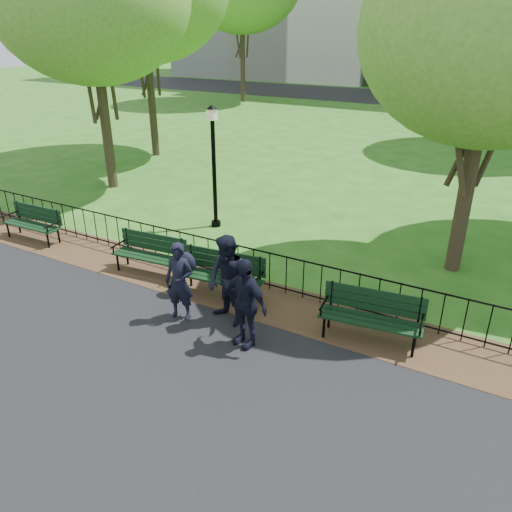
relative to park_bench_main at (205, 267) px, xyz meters
The scene contains 16 objects.
ground 1.59m from the park_bench_main, 52.34° to the right, with size 120.00×120.00×0.00m, color #285E18.
asphalt_path 4.68m from the park_bench_main, 78.99° to the right, with size 60.00×9.20×0.01m, color black.
dirt_strip 1.15m from the park_bench_main, 21.75° to the left, with size 60.00×1.60×0.01m, color #3B2318.
far_street 33.87m from the park_bench_main, 88.50° to the left, with size 70.00×9.00×0.01m, color black.
iron_fence 1.24m from the park_bench_main, 43.95° to the left, with size 24.06×0.06×1.00m.
park_bench_main is the anchor object (origin of this frame).
park_bench_left_a 1.73m from the park_bench_main, behind, with size 1.81×0.72×1.00m.
park_bench_left_b 5.74m from the park_bench_main, behind, with size 1.78×0.61×1.00m.
park_bench_right_a 3.60m from the park_bench_main, ahead, with size 1.89×0.79×1.04m.
lamppost 4.19m from the park_bench_main, 120.87° to the left, with size 0.31×0.31×3.40m.
tree_near_e 7.42m from the park_bench_main, 41.79° to the left, with size 5.36×5.36×7.47m.
person_left 1.03m from the park_bench_main, 83.77° to the right, with size 0.58×0.38×1.58m, color black.
person_mid 1.26m from the park_bench_main, 34.67° to the right, with size 0.87×0.45×1.79m, color black.
person_right 2.05m from the park_bench_main, 35.08° to the right, with size 0.99×0.41×1.70m, color black.
taxi 34.16m from the park_bench_main, 96.10° to the left, with size 1.66×4.12×1.40m, color yellow.
sedan_silver 33.09m from the park_bench_main, 92.74° to the left, with size 1.40×4.02×1.33m, color #AFB2B8.
Camera 1 is at (4.71, -6.52, 5.30)m, focal length 35.00 mm.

